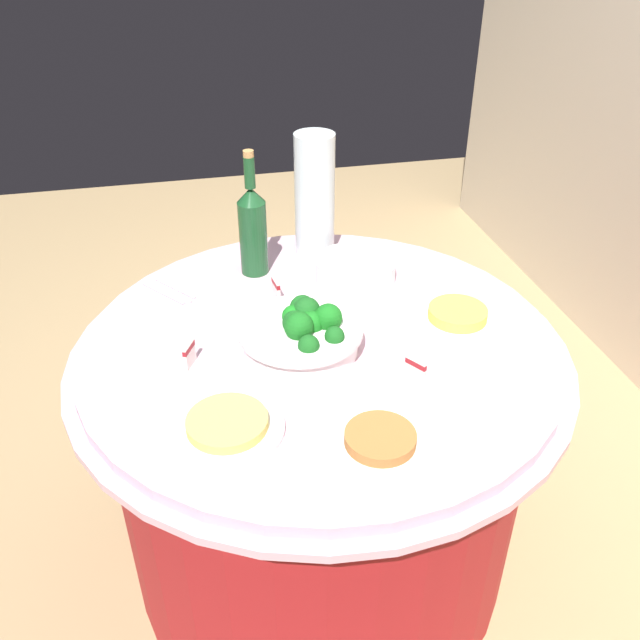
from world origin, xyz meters
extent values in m
plane|color=tan|center=(0.00, 0.00, 0.00)|extent=(6.00, 6.00, 0.00)
cylinder|color=maroon|center=(0.00, 0.00, 0.34)|extent=(1.01, 1.01, 0.69)
cylinder|color=#E0B2C6|center=(0.00, 0.00, 0.70)|extent=(1.16, 1.16, 0.02)
cylinder|color=#E0B2C6|center=(0.00, 0.00, 0.72)|extent=(1.10, 1.10, 0.03)
cylinder|color=white|center=(0.04, -0.05, 0.77)|extent=(0.26, 0.26, 0.05)
cylinder|color=white|center=(0.04, -0.05, 0.80)|extent=(0.28, 0.28, 0.01)
sphere|color=#195E1E|center=(0.12, -0.05, 0.81)|extent=(0.05, 0.05, 0.05)
sphere|color=#195E1E|center=(0.03, -0.07, 0.81)|extent=(0.05, 0.05, 0.05)
sphere|color=#19601E|center=(0.01, -0.04, 0.81)|extent=(0.05, 0.05, 0.05)
sphere|color=#19731E|center=(0.04, 0.01, 0.82)|extent=(0.06, 0.06, 0.06)
sphere|color=#197E1E|center=(0.00, -0.06, 0.81)|extent=(0.05, 0.05, 0.05)
sphere|color=#19611E|center=(-0.03, -0.03, 0.81)|extent=(0.06, 0.06, 0.06)
sphere|color=#196A1E|center=(0.06, -0.06, 0.82)|extent=(0.07, 0.07, 0.07)
sphere|color=#195E1E|center=(0.10, 0.01, 0.81)|extent=(0.04, 0.04, 0.04)
sphere|color=#195C1E|center=(0.00, -0.03, 0.82)|extent=(0.06, 0.06, 0.06)
sphere|color=#19751E|center=(0.04, -0.03, 0.81)|extent=(0.06, 0.06, 0.06)
cylinder|color=white|center=(-0.24, 0.15, 0.74)|extent=(0.21, 0.21, 0.01)
cylinder|color=white|center=(-0.24, 0.15, 0.76)|extent=(0.21, 0.21, 0.01)
cylinder|color=white|center=(-0.24, 0.15, 0.77)|extent=(0.21, 0.21, 0.01)
cylinder|color=white|center=(-0.24, 0.15, 0.78)|extent=(0.21, 0.21, 0.01)
cylinder|color=white|center=(-0.24, 0.15, 0.79)|extent=(0.21, 0.21, 0.01)
cylinder|color=white|center=(-0.24, 0.15, 0.80)|extent=(0.21, 0.21, 0.01)
cylinder|color=#184823|center=(-0.35, -0.10, 0.84)|extent=(0.07, 0.07, 0.20)
cone|color=#184823|center=(-0.35, -0.10, 0.96)|extent=(0.07, 0.07, 0.04)
cylinder|color=#184823|center=(-0.35, -0.10, 1.02)|extent=(0.03, 0.03, 0.08)
cylinder|color=#B2844C|center=(-0.35, -0.10, 1.07)|extent=(0.03, 0.03, 0.02)
cylinder|color=silver|center=(-0.43, 0.08, 0.91)|extent=(0.11, 0.11, 0.34)
sphere|color=#E5B26B|center=(-0.41, 0.08, 0.78)|extent=(0.06, 0.06, 0.06)
sphere|color=#E5B26B|center=(-0.44, 0.10, 0.78)|extent=(0.06, 0.06, 0.06)
sphere|color=#E5B26B|center=(-0.44, 0.06, 0.78)|extent=(0.06, 0.06, 0.06)
sphere|color=#72C64C|center=(-0.41, 0.09, 0.83)|extent=(0.06, 0.06, 0.06)
sphere|color=#72C64C|center=(-0.45, 0.09, 0.83)|extent=(0.06, 0.06, 0.06)
sphere|color=#72C64C|center=(-0.43, 0.06, 0.83)|extent=(0.06, 0.06, 0.06)
sphere|color=red|center=(-0.42, 0.10, 0.89)|extent=(0.06, 0.06, 0.06)
sphere|color=red|center=(-0.45, 0.08, 0.89)|extent=(0.06, 0.06, 0.06)
sphere|color=red|center=(-0.42, 0.07, 0.89)|extent=(0.06, 0.06, 0.06)
sphere|color=#E5B26B|center=(-0.43, 0.10, 0.94)|extent=(0.06, 0.06, 0.06)
sphere|color=#E5B26B|center=(-0.44, 0.07, 0.94)|extent=(0.06, 0.06, 0.06)
sphere|color=#E5B26B|center=(-0.41, 0.08, 0.94)|extent=(0.06, 0.06, 0.06)
sphere|color=#72C64C|center=(-0.44, 0.10, 0.99)|extent=(0.06, 0.06, 0.06)
sphere|color=#72C64C|center=(-0.43, 0.06, 0.99)|extent=(0.06, 0.06, 0.06)
sphere|color=#72C64C|center=(-0.41, 0.09, 0.99)|extent=(0.06, 0.06, 0.06)
cylinder|color=silver|center=(-0.28, -0.35, 0.74)|extent=(0.13, 0.10, 0.01)
cylinder|color=silver|center=(-0.30, -0.32, 0.74)|extent=(0.13, 0.10, 0.01)
sphere|color=silver|center=(-0.23, -0.28, 0.74)|extent=(0.01, 0.01, 0.01)
cylinder|color=white|center=(0.01, 0.33, 0.75)|extent=(0.22, 0.22, 0.01)
cylinder|color=#F2D14C|center=(0.01, 0.33, 0.77)|extent=(0.14, 0.14, 0.03)
cylinder|color=white|center=(0.38, 0.03, 0.75)|extent=(0.22, 0.22, 0.01)
cylinder|color=#B77038|center=(0.38, 0.03, 0.76)|extent=(0.13, 0.13, 0.02)
cylinder|color=white|center=(0.27, -0.24, 0.75)|extent=(0.22, 0.22, 0.01)
cylinder|color=#EACC60|center=(0.27, -0.24, 0.76)|extent=(0.16, 0.16, 0.02)
cube|color=white|center=(0.20, 0.16, 0.77)|extent=(0.05, 0.03, 0.05)
cube|color=maroon|center=(0.20, 0.16, 0.79)|extent=(0.05, 0.03, 0.01)
cube|color=white|center=(0.04, -0.30, 0.77)|extent=(0.05, 0.03, 0.05)
cube|color=maroon|center=(0.04, -0.30, 0.79)|extent=(0.05, 0.03, 0.01)
cube|color=white|center=(-0.20, -0.07, 0.77)|extent=(0.05, 0.01, 0.05)
cube|color=maroon|center=(-0.20, -0.07, 0.79)|extent=(0.05, 0.01, 0.01)
camera|label=1|loc=(1.26, -0.29, 1.63)|focal=38.02mm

